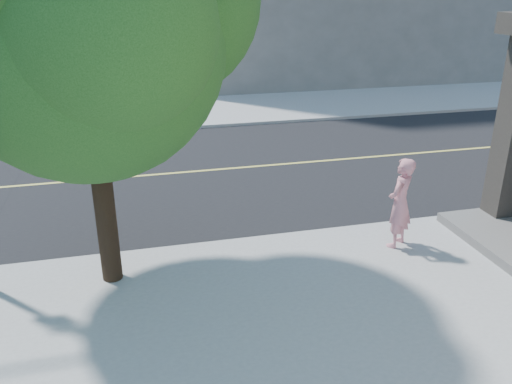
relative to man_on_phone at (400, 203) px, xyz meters
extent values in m
plane|color=black|center=(-6.98, 1.02, -1.02)|extent=(140.00, 140.00, 0.00)
cube|color=black|center=(-6.98, 5.52, -1.01)|extent=(140.00, 9.00, 0.01)
cube|color=#A2A2A2|center=(6.52, 22.52, -0.96)|extent=(29.00, 25.00, 0.12)
imported|color=pink|center=(0.00, 0.00, 0.00)|extent=(0.78, 0.74, 1.80)
cylinder|color=black|center=(-5.43, 0.07, 0.83)|extent=(0.34, 0.34, 3.45)
sphere|color=#2D6221|center=(-5.43, 0.07, 3.12)|extent=(4.21, 4.21, 4.21)
sphere|color=#2D6221|center=(-5.05, -0.99, 3.41)|extent=(2.87, 2.87, 2.87)
camera|label=1|loc=(-4.91, -8.30, 3.97)|focal=36.83mm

